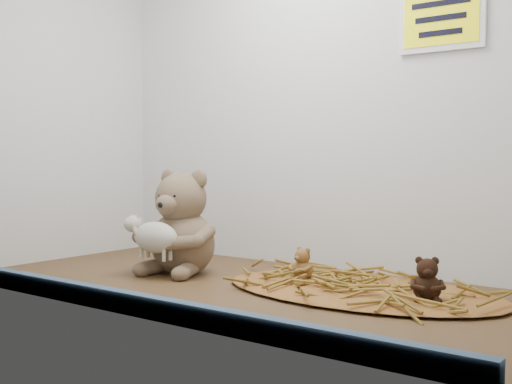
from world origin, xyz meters
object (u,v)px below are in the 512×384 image
Objects in this scene: main_teddy at (182,221)px; mini_teddy_brown at (427,277)px; toy_lamb at (156,237)px; mini_teddy_tan at (303,262)px.

main_teddy reaches higher than mini_teddy_brown.
main_teddy is at bearing 155.36° from mini_teddy_brown.
mini_teddy_brown is (56.96, 2.43, -6.82)cm from main_teddy.
toy_lamb is 1.92× the size of mini_teddy_brown.
mini_teddy_brown is (56.96, 10.89, -3.92)cm from toy_lamb.
main_teddy is at bearing 90.00° from toy_lamb.
mini_teddy_brown is at bearing -4.74° from main_teddy.
main_teddy reaches higher than toy_lamb.
toy_lamb is (0.00, -8.47, -2.89)cm from main_teddy.
mini_teddy_brown is (28.50, -3.79, 0.55)cm from mini_teddy_tan.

